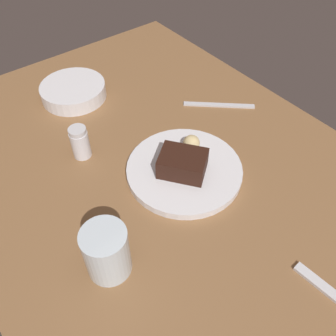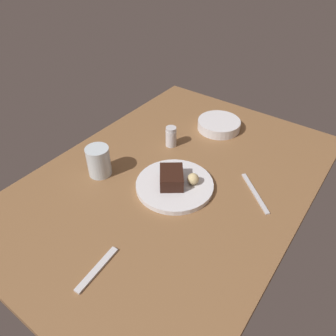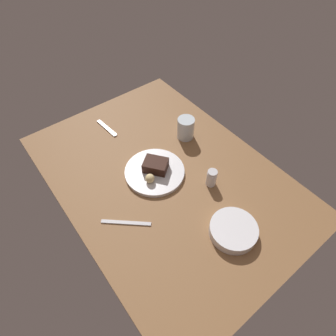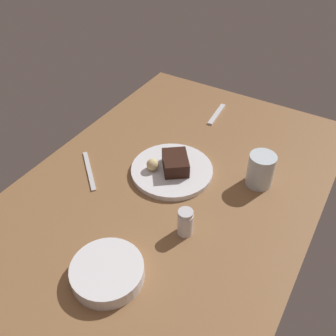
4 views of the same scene
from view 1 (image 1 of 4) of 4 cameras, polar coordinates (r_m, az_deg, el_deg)
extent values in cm
cube|color=brown|center=(81.64, -0.56, -0.94)|extent=(120.00, 84.00, 3.00)
cylinder|color=silver|center=(79.31, 2.61, -0.32)|extent=(25.65, 25.65, 1.73)
cube|color=black|center=(76.30, 2.36, 0.74)|extent=(12.42, 11.96, 4.63)
sphere|color=#DBC184|center=(81.36, 3.79, 3.95)|extent=(3.84, 3.84, 3.84)
cylinder|color=silver|center=(83.79, -13.80, 3.72)|extent=(4.20, 4.20, 6.78)
cylinder|color=silver|center=(81.17, -14.30, 5.75)|extent=(3.99, 3.99, 1.20)
cylinder|color=silver|center=(63.15, -9.77, -13.05)|extent=(7.97, 7.97, 10.54)
cylinder|color=silver|center=(103.01, -14.86, 11.80)|extent=(17.53, 17.53, 3.89)
cube|color=silver|center=(70.20, 24.98, -17.95)|extent=(15.10, 3.09, 0.70)
cube|color=silver|center=(98.45, 8.13, 9.92)|extent=(13.68, 15.12, 0.50)
camera|label=2|loc=(0.85, 82.68, 20.90)|focal=34.51mm
camera|label=3|loc=(1.34, -1.96, 62.96)|focal=30.12mm
camera|label=4|loc=(1.18, -60.43, 40.32)|focal=40.09mm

